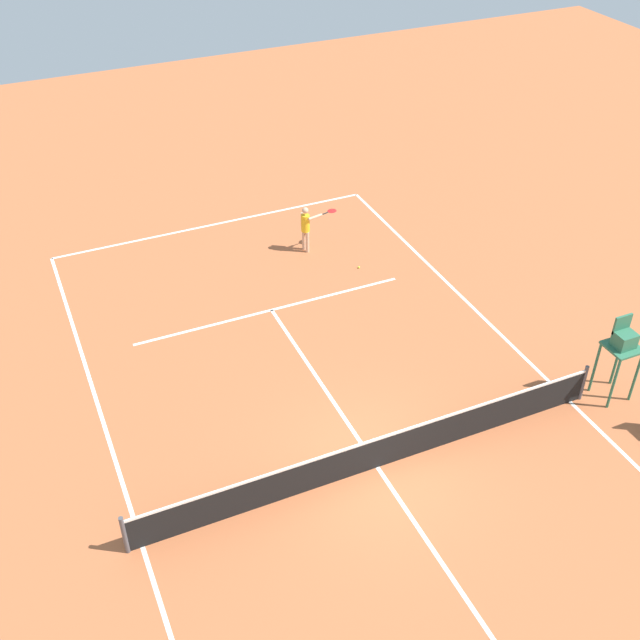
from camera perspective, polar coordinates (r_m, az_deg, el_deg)
ground_plane at (r=18.63m, az=4.18°, el=-10.61°), size 60.00×60.00×0.00m
court_lines at (r=18.63m, az=4.18°, el=-10.61°), size 11.20×25.02×0.01m
tennis_net at (r=18.27m, az=4.25°, el=-9.56°), size 11.80×0.10×1.07m
player_serving at (r=25.67m, az=-0.96°, el=6.92°), size 1.28×0.45×1.60m
tennis_ball at (r=25.21m, az=2.84°, el=3.85°), size 0.07×0.07×0.07m
umpire_chair at (r=20.74m, az=21.13°, el=-1.76°), size 0.80×0.80×2.41m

